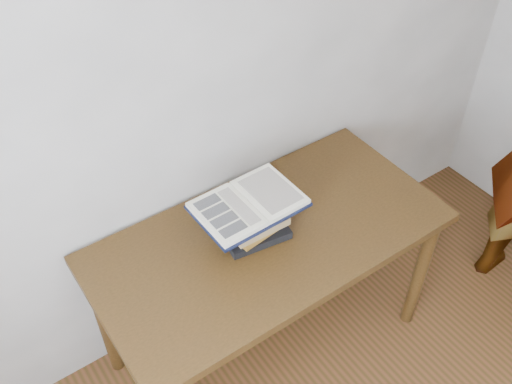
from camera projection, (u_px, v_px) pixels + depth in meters
desk at (269, 251)px, 2.29m from camera, size 1.40×0.70×0.75m
book_stack at (254, 221)px, 2.17m from camera, size 0.27×0.20×0.15m
open_book at (248, 204)px, 2.11m from camera, size 0.40×0.28×0.03m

